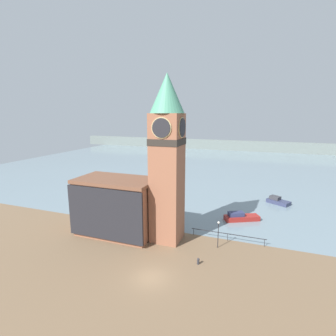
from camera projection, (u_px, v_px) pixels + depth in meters
ground_plane at (151, 278)px, 29.54m from camera, size 160.00×160.00×0.00m
water at (231, 165)px, 96.01m from camera, size 160.00×120.00×0.00m
far_shoreline at (241, 146)px, 132.27m from camera, size 180.00×3.00×5.00m
pier_railing at (228, 234)px, 38.12m from camera, size 10.78×0.08×1.09m
clock_tower at (167, 156)px, 36.25m from camera, size 4.70×4.70×23.49m
pier_building at (116, 206)px, 39.88m from camera, size 12.00×6.90×8.69m
boat_near at (241, 217)px, 45.51m from camera, size 6.16×4.38×1.54m
boat_far at (278, 201)px, 54.01m from camera, size 4.87×4.07×1.44m
mooring_bollard_near at (198, 261)px, 32.20m from camera, size 0.32×0.32×0.79m
lamp_post at (218, 229)px, 35.72m from camera, size 0.32×0.32×3.86m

